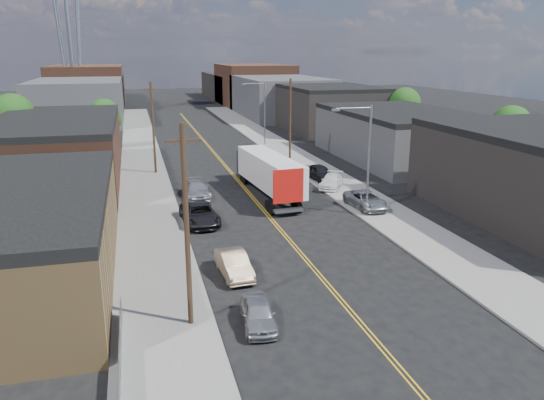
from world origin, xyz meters
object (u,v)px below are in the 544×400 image
car_right_lot_a (366,200)px  car_left_d (197,189)px  car_ahead_truck (260,160)px  car_right_lot_c (320,172)px  car_right_lot_b (331,181)px  car_left_a (258,313)px  car_left_b (234,264)px  semi_truck (266,171)px  car_left_c (200,214)px

car_right_lot_a → car_left_d: bearing=146.9°
car_right_lot_a → car_ahead_truck: size_ratio=0.87×
car_right_lot_a → car_ahead_truck: (-4.65, 19.49, -0.04)m
car_right_lot_c → car_ahead_truck: car_right_lot_c is taller
car_left_d → car_right_lot_b: size_ratio=1.14×
car_left_a → car_left_b: size_ratio=0.89×
car_left_b → car_left_a: bearing=-93.8°
car_left_a → car_left_d: car_left_d is taller
semi_truck → car_right_lot_b: size_ratio=3.46×
car_right_lot_b → car_right_lot_c: size_ratio=0.95×
car_left_c → car_left_d: car_left_c is taller
car_ahead_truck → car_left_c: bearing=-121.3°
car_left_b → car_left_d: (0.00, 18.56, 0.02)m
car_left_a → car_right_lot_c: (13.20, 27.84, 0.28)m
semi_truck → car_left_b: semi_truck is taller
car_left_d → car_ahead_truck: (8.90, 11.76, 0.08)m
car_left_d → car_right_lot_c: (13.20, 2.97, 0.21)m
car_left_d → car_right_lot_b: (13.20, -0.29, 0.06)m
car_left_b → car_left_d: 18.56m
car_left_a → car_right_lot_b: size_ratio=0.88×
car_left_a → car_ahead_truck: (8.90, 36.64, 0.15)m
car_right_lot_b → semi_truck: bearing=-146.3°
car_left_b → car_right_lot_b: 22.54m
car_left_d → car_right_lot_c: car_right_lot_c is taller
car_left_b → car_ahead_truck: (8.90, 30.32, 0.09)m
car_left_b → car_ahead_truck: car_ahead_truck is taller
car_ahead_truck → semi_truck: bearing=-106.4°
semi_truck → car_right_lot_c: 7.68m
car_right_lot_c → semi_truck: bearing=-159.8°
car_right_lot_b → car_ahead_truck: bearing=141.2°
car_left_b → car_right_lot_a: (13.54, 10.84, 0.14)m
semi_truck → car_left_b: bearing=-114.8°
car_right_lot_a → car_right_lot_b: (-0.34, 7.43, -0.06)m
car_left_a → car_left_b: (0.00, 6.31, 0.06)m
car_left_c → car_left_d: 8.04m
car_left_a → car_left_b: car_left_b is taller
car_right_lot_c → car_ahead_truck: (-4.30, 8.79, -0.13)m
semi_truck → car_left_d: bearing=170.3°
car_right_lot_b → car_ahead_truck: (-4.30, 12.05, 0.02)m
car_ahead_truck → car_left_b: bearing=-111.7°
car_left_b → car_right_lot_b: car_left_b is taller
car_left_a → car_left_c: bearing=98.1°
car_left_b → car_ahead_truck: size_ratio=0.75×
car_left_b → car_left_d: car_left_d is taller
car_right_lot_a → car_right_lot_b: 7.44m
car_right_lot_b → car_right_lot_c: car_right_lot_c is taller
car_right_lot_a → car_right_lot_b: bearing=89.2°
car_right_lot_b → car_ahead_truck: car_ahead_truck is taller
car_left_a → car_right_lot_a: bearing=57.3°
semi_truck → car_left_c: size_ratio=2.74×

